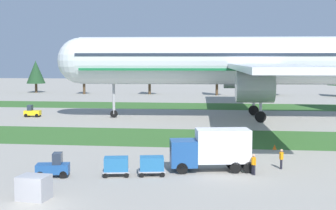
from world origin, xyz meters
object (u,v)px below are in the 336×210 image
at_px(cargo_dolly_second, 152,164).
at_px(taxiway_marker_0, 275,147).
at_px(baggage_tug, 54,167).
at_px(uld_container_2, 34,187).
at_px(airliner, 240,60).
at_px(ground_crew_marshaller, 254,164).
at_px(pushback_tractor, 32,112).
at_px(catering_truck, 212,148).
at_px(ground_crew_loader, 281,158).
at_px(cargo_dolly_lead, 116,165).

bearing_deg(cargo_dolly_second, taxiway_marker_0, -52.04).
height_order(baggage_tug, uld_container_2, baggage_tug).
distance_m(airliner, baggage_tug, 44.30).
bearing_deg(ground_crew_marshaller, pushback_tractor, 7.32).
xyz_separation_m(catering_truck, uld_container_2, (-11.74, -9.82, -1.13)).
height_order(catering_truck, ground_crew_marshaller, catering_truck).
distance_m(pushback_tractor, uld_container_2, 48.48).
xyz_separation_m(ground_crew_loader, taxiway_marker_0, (0.32, 8.99, -0.67)).
distance_m(catering_truck, taxiway_marker_0, 12.30).
relative_size(baggage_tug, ground_crew_marshaller, 1.61).
bearing_deg(catering_truck, ground_crew_loader, -86.78).
distance_m(cargo_dolly_second, ground_crew_marshaller, 8.36).
relative_size(catering_truck, uld_container_2, 3.63).
relative_size(cargo_dolly_lead, taxiway_marker_0, 4.49).
distance_m(airliner, ground_crew_marshaller, 38.72).
bearing_deg(ground_crew_loader, baggage_tug, -62.01).
xyz_separation_m(baggage_tug, ground_crew_loader, (18.58, 5.11, 0.13)).
relative_size(baggage_tug, pushback_tractor, 1.05).
height_order(pushback_tractor, ground_crew_loader, pushback_tractor).
xyz_separation_m(baggage_tug, uld_container_2, (0.89, -6.16, 0.00)).
relative_size(pushback_tractor, ground_crew_loader, 1.53).
distance_m(airliner, uld_container_2, 49.71).
distance_m(baggage_tug, pushback_tractor, 42.49).
distance_m(ground_crew_marshaller, ground_crew_loader, 3.53).
bearing_deg(cargo_dolly_second, cargo_dolly_lead, 90.00).
distance_m(airliner, pushback_tractor, 34.99).
height_order(catering_truck, taxiway_marker_0, catering_truck).
bearing_deg(cargo_dolly_lead, pushback_tractor, 20.61).
distance_m(airliner, taxiway_marker_0, 27.99).
bearing_deg(uld_container_2, pushback_tractor, 112.83).
height_order(cargo_dolly_lead, pushback_tractor, pushback_tractor).
bearing_deg(cargo_dolly_lead, airliner, -26.30).
distance_m(cargo_dolly_lead, catering_truck, 8.23).
bearing_deg(pushback_tractor, ground_crew_marshaller, 40.20).
distance_m(cargo_dolly_lead, uld_container_2, 8.17).
distance_m(airliner, cargo_dolly_lead, 41.87).
xyz_separation_m(pushback_tractor, uld_container_2, (18.81, -44.69, 0.00)).
bearing_deg(uld_container_2, baggage_tug, 98.20).
xyz_separation_m(airliner, taxiway_marker_0, (2.93, -26.34, -9.00)).
bearing_deg(cargo_dolly_lead, catering_truck, -81.17).
height_order(cargo_dolly_lead, cargo_dolly_second, same).
distance_m(cargo_dolly_lead, ground_crew_loader, 14.27).
bearing_deg(ground_crew_loader, airliner, -163.18).
bearing_deg(ground_crew_marshaller, cargo_dolly_second, 61.88).
bearing_deg(ground_crew_loader, cargo_dolly_second, -58.74).
distance_m(cargo_dolly_lead, taxiway_marker_0, 19.21).
bearing_deg(cargo_dolly_second, ground_crew_marshaller, -92.69).
relative_size(ground_crew_marshaller, taxiway_marker_0, 3.20).
distance_m(airliner, ground_crew_loader, 36.40).
distance_m(pushback_tractor, taxiway_marker_0, 44.19).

